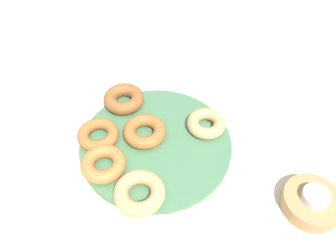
{
  "coord_description": "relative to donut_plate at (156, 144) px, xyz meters",
  "views": [
    {
      "loc": [
        0.37,
        -0.21,
        0.55
      ],
      "look_at": [
        0.0,
        0.03,
        0.04
      ],
      "focal_mm": 36.13,
      "sensor_mm": 36.0,
      "label": 1
    }
  ],
  "objects": [
    {
      "name": "donut_5",
      "position": [
        0.09,
        -0.09,
        0.02
      ],
      "size": [
        0.11,
        0.11,
        0.03
      ],
      "primitive_type": "torus",
      "rotation": [
        0.0,
        0.0,
        6.11
      ],
      "color": "tan",
      "rests_on": "donut_plate"
    },
    {
      "name": "donut_0",
      "position": [
        -0.03,
        -0.01,
        0.02
      ],
      "size": [
        0.09,
        0.09,
        0.03
      ],
      "primitive_type": "torus",
      "rotation": [
        0.0,
        0.0,
        4.7
      ],
      "color": "#AD6B33",
      "rests_on": "donut_plate"
    },
    {
      "name": "donut_plate",
      "position": [
        0.0,
        0.0,
        0.0
      ],
      "size": [
        0.31,
        0.31,
        0.01
      ],
      "primitive_type": "cylinder",
      "color": "#4C7F56",
      "rests_on": "ground_plane"
    },
    {
      "name": "donut_2",
      "position": [
        0.0,
        -0.11,
        0.02
      ],
      "size": [
        0.11,
        0.11,
        0.03
      ],
      "primitive_type": "torus",
      "rotation": [
        0.0,
        0.0,
        2.73
      ],
      "color": "#BC7A3D",
      "rests_on": "donut_plate"
    },
    {
      "name": "donut_4",
      "position": [
        -0.07,
        -0.09,
        0.02
      ],
      "size": [
        0.11,
        0.11,
        0.02
      ],
      "primitive_type": "torus",
      "rotation": [
        0.0,
        0.0,
        5.2
      ],
      "color": "#AD6B33",
      "rests_on": "donut_plate"
    },
    {
      "name": "candle_holder",
      "position": [
        0.27,
        0.16,
        0.01
      ],
      "size": [
        0.1,
        0.1,
        0.03
      ],
      "primitive_type": "cylinder",
      "color": "tan",
      "rests_on": "ground_plane"
    },
    {
      "name": "donut_3",
      "position": [
        -0.13,
        -0.0,
        0.02
      ],
      "size": [
        0.12,
        0.12,
        0.03
      ],
      "primitive_type": "torus",
      "rotation": [
        0.0,
        0.0,
        1.02
      ],
      "color": "#995B2D",
      "rests_on": "donut_plate"
    },
    {
      "name": "tealight",
      "position": [
        0.27,
        0.16,
        0.03
      ],
      "size": [
        0.05,
        0.05,
        0.01
      ],
      "primitive_type": "cylinder",
      "color": "silver",
      "rests_on": "candle_holder"
    },
    {
      "name": "donut_1",
      "position": [
        0.02,
        0.11,
        0.02
      ],
      "size": [
        0.11,
        0.11,
        0.03
      ],
      "primitive_type": "torus",
      "rotation": [
        0.0,
        0.0,
        3.67
      ],
      "color": "tan",
      "rests_on": "donut_plate"
    },
    {
      "name": "ground_plane",
      "position": [
        0.0,
        0.0,
        -0.01
      ],
      "size": [
        2.4,
        2.4,
        0.0
      ],
      "primitive_type": "plane",
      "color": "beige"
    }
  ]
}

